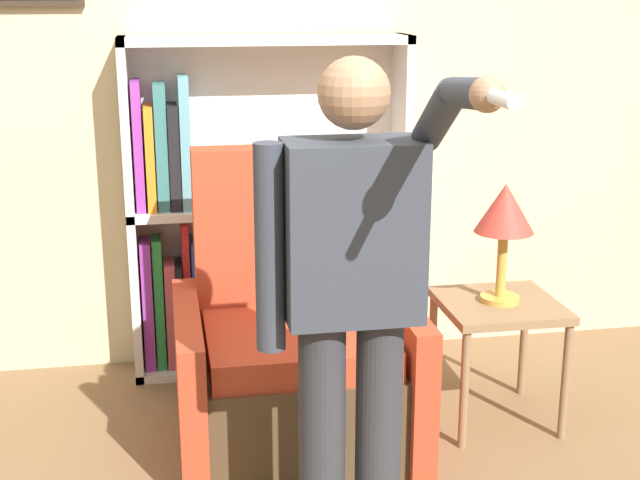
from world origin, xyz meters
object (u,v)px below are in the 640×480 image
(person_standing, at_px, (352,292))
(side_table, at_px, (498,319))
(armchair, at_px, (293,355))
(table_lamp, at_px, (505,215))
(bookcase, at_px, (236,214))

(person_standing, distance_m, side_table, 1.31)
(person_standing, bearing_deg, armchair, 93.47)
(armchair, bearing_deg, side_table, -0.05)
(side_table, distance_m, table_lamp, 0.46)
(armchair, bearing_deg, person_standing, -86.53)
(bookcase, xyz_separation_m, table_lamp, (1.05, -0.79, 0.15))
(person_standing, height_order, table_lamp, person_standing)
(armchair, xyz_separation_m, table_lamp, (0.89, -0.00, 0.56))
(side_table, height_order, table_lamp, table_lamp)
(table_lamp, bearing_deg, person_standing, -133.64)
(bookcase, relative_size, side_table, 2.96)
(person_standing, distance_m, table_lamp, 1.22)
(armchair, distance_m, side_table, 0.90)
(armchair, bearing_deg, bookcase, 101.29)
(person_standing, xyz_separation_m, side_table, (0.84, 0.88, -0.48))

